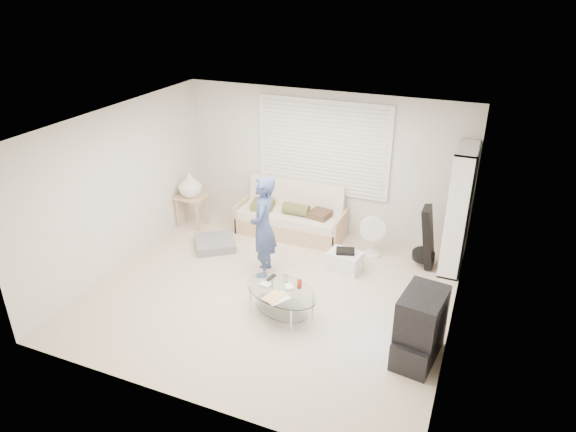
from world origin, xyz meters
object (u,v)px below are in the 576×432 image
at_px(tv_unit, 420,327).
at_px(coffee_table, 281,295).
at_px(futon_sofa, 291,218).
at_px(bookshelf, 458,210).

bearing_deg(tv_unit, coffee_table, 175.56).
relative_size(tv_unit, coffee_table, 0.71).
bearing_deg(coffee_table, futon_sofa, 108.97).
relative_size(futon_sofa, coffee_table, 1.50).
relative_size(bookshelf, tv_unit, 2.19).
bearing_deg(tv_unit, bookshelf, 86.94).
relative_size(futon_sofa, bookshelf, 0.96).
bearing_deg(tv_unit, futon_sofa, 137.20).
relative_size(futon_sofa, tv_unit, 2.11).
height_order(futon_sofa, tv_unit, futon_sofa).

